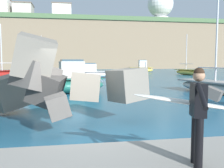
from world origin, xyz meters
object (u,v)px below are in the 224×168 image
object	(u,v)px
surfer_with_board	(194,108)
boat_near_right	(92,73)
boat_far_centre	(67,82)
station_building_east	(24,12)
boat_far_right	(210,86)
station_building_central	(3,9)
boat_near_centre	(141,69)
boat_near_left	(188,72)
radar_dome	(160,6)
boat_far_left	(44,71)
station_building_west	(62,12)

from	to	relation	value
surfer_with_board	boat_near_right	distance (m)	28.89
boat_far_centre	station_building_east	distance (m)	69.46
boat_far_right	station_building_central	xyz separation A→B (m)	(-28.80, 66.52, 17.43)
boat_near_centre	boat_far_centre	distance (m)	32.74
boat_near_left	radar_dome	xyz separation A→B (m)	(12.68, 46.96, 20.65)
boat_far_right	station_building_east	distance (m)	73.29
boat_far_left	boat_far_right	world-z (taller)	boat_far_left
surfer_with_board	boat_near_left	xyz separation A→B (m)	(16.41, 33.38, -0.77)
boat_near_centre	station_building_west	size ratio (longest dim) A/B	0.81
surfer_with_board	station_building_east	xyz separation A→B (m)	(-15.70, 79.08, 16.04)
boat_far_left	station_building_central	xyz separation A→B (m)	(-15.11, 37.25, 17.33)
surfer_with_board	station_building_west	world-z (taller)	station_building_west
radar_dome	station_building_west	size ratio (longest dim) A/B	1.88
boat_far_centre	boat_near_right	bearing A→B (deg)	78.82
radar_dome	boat_near_right	bearing A→B (deg)	-118.83
boat_near_centre	station_building_central	size ratio (longest dim) A/B	0.59
boat_near_centre	radar_dome	size ratio (longest dim) A/B	0.43
boat_far_right	radar_dome	bearing A→B (deg)	72.40
boat_near_centre	station_building_west	distance (m)	40.92
station_building_central	station_building_east	size ratio (longest dim) A/B	1.12
boat_near_centre	boat_far_right	distance (m)	31.37
boat_far_left	boat_far_centre	distance (m)	28.15
boat_near_centre	boat_far_right	bearing A→B (deg)	-97.62
boat_far_centre	station_building_central	size ratio (longest dim) A/B	0.65
surfer_with_board	boat_near_right	world-z (taller)	surfer_with_board
boat_near_centre	station_building_central	bearing A→B (deg)	132.93
station_building_central	boat_near_left	bearing A→B (deg)	-49.67
boat_near_left	boat_far_right	bearing A→B (deg)	-112.71
station_building_west	station_building_east	world-z (taller)	station_building_east
surfer_with_board	radar_dome	xyz separation A→B (m)	(29.10, 80.34, 19.88)
boat_near_centre	station_building_east	size ratio (longest dim) A/B	0.66
radar_dome	station_building_east	distance (m)	44.99
boat_near_left	boat_far_left	world-z (taller)	boat_far_left
surfer_with_board	station_building_west	xyz separation A→B (m)	(-4.03, 76.75, 15.97)
boat_far_left	boat_far_centre	bearing A→B (deg)	-81.76
boat_far_centre	radar_dome	size ratio (longest dim) A/B	0.48
station_building_central	boat_near_centre	bearing A→B (deg)	-47.07
boat_near_centre	boat_far_left	world-z (taller)	boat_far_left
surfer_with_board	boat_far_centre	xyz separation A→B (m)	(-2.37, 12.95, -0.55)
boat_near_left	radar_dome	bearing A→B (deg)	74.88
surfer_with_board	station_building_west	distance (m)	78.49
radar_dome	station_building_central	distance (m)	50.78
station_building_central	boat_far_right	bearing A→B (deg)	-66.59
boat_far_right	station_building_east	xyz separation A→B (m)	(-22.98, 67.53, 16.85)
boat_far_centre	station_building_west	xyz separation A→B (m)	(-1.65, 63.79, 16.52)
boat_far_left	station_building_central	distance (m)	43.78
boat_far_left	station_building_west	bearing A→B (deg)	86.21
station_building_central	surfer_with_board	bearing A→B (deg)	-74.59
boat_far_centre	surfer_with_board	bearing A→B (deg)	-79.61
radar_dome	station_building_central	bearing A→B (deg)	-177.43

